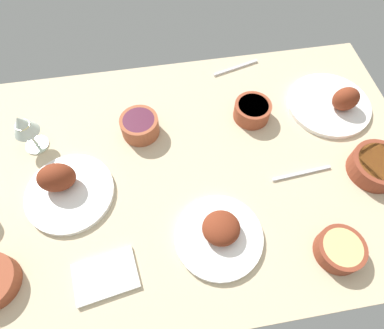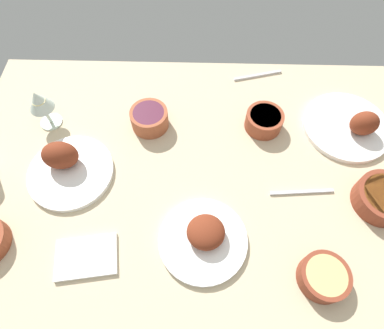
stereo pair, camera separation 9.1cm
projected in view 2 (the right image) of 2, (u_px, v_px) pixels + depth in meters
The scene contains 12 objects.
dining_table at pixel (192, 171), 98.50cm from camera, with size 140.00×90.00×4.00cm, color #C6B28E.
plate_center_main at pixel (67, 165), 94.01cm from camera, with size 25.10×25.10×9.96cm.
plate_near_viewer at pixel (204, 237), 83.91cm from camera, with size 23.59×23.59×7.00cm.
plate_far_side at pixel (351, 126), 102.11cm from camera, with size 27.63×27.63×9.59cm.
bowl_pasta at pixel (324, 277), 78.40cm from camera, with size 12.17×12.17×4.82cm.
bowl_onions at pixel (149, 118), 101.94cm from camera, with size 11.94×11.94×6.34cm.
bowl_cream at pixel (264, 120), 101.90cm from camera, with size 11.81×11.81×5.75cm.
bowl_soup at pixel (383, 198), 88.43cm from camera, with size 15.37×15.37×5.71cm.
wine_glass at pixel (39, 102), 96.80cm from camera, with size 7.60×7.60×14.00cm.
folded_napkin at pixel (86, 257), 82.83cm from camera, with size 15.73×10.69×1.20cm, color white.
fork_loose at pixel (258, 75), 115.51cm from camera, with size 17.85×0.90×0.80cm, color silver.
spoon_loose at pixel (302, 192), 92.30cm from camera, with size 18.42×0.90×0.80cm, color silver.
Camera 2 is at (1.21, -47.62, 88.24)cm, focal length 30.02 mm.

